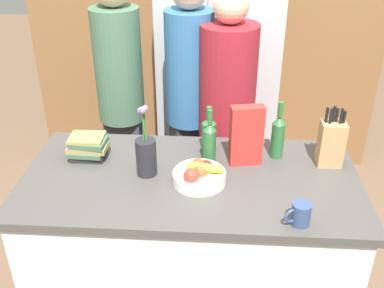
{
  "coord_description": "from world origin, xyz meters",
  "views": [
    {
      "loc": [
        0.12,
        -1.76,
        2.1
      ],
      "look_at": [
        0.0,
        0.1,
        1.05
      ],
      "focal_mm": 42.0,
      "sensor_mm": 36.0,
      "label": 1
    }
  ],
  "objects_px": {
    "fruit_bowl": "(199,174)",
    "person_at_sink": "(121,95)",
    "flower_vase": "(146,154)",
    "coffee_mug": "(300,214)",
    "person_in_blue": "(189,98)",
    "knife_block": "(331,143)",
    "bottle_oil": "(209,142)",
    "person_in_red_tee": "(227,113)",
    "bottle_wine": "(209,133)",
    "bottle_vinegar": "(278,136)",
    "book_stack": "(88,147)",
    "refrigerator": "(218,67)",
    "cereal_box": "(246,136)"
  },
  "relations": [
    {
      "from": "fruit_bowl",
      "to": "person_at_sink",
      "type": "bearing_deg",
      "value": 122.45
    },
    {
      "from": "fruit_bowl",
      "to": "flower_vase",
      "type": "height_order",
      "value": "flower_vase"
    },
    {
      "from": "flower_vase",
      "to": "coffee_mug",
      "type": "distance_m",
      "value": 0.75
    },
    {
      "from": "person_at_sink",
      "to": "person_in_blue",
      "type": "xyz_separation_m",
      "value": [
        0.43,
        -0.0,
        -0.01
      ]
    },
    {
      "from": "knife_block",
      "to": "bottle_oil",
      "type": "xyz_separation_m",
      "value": [
        -0.58,
        -0.02,
        -0.01
      ]
    },
    {
      "from": "person_in_blue",
      "to": "person_in_red_tee",
      "type": "distance_m",
      "value": 0.26
    },
    {
      "from": "coffee_mug",
      "to": "person_in_red_tee",
      "type": "relative_size",
      "value": 0.07
    },
    {
      "from": "person_in_blue",
      "to": "person_at_sink",
      "type": "bearing_deg",
      "value": 154.16
    },
    {
      "from": "bottle_oil",
      "to": "bottle_wine",
      "type": "xyz_separation_m",
      "value": [
        -0.01,
        0.13,
        -0.02
      ]
    },
    {
      "from": "coffee_mug",
      "to": "fruit_bowl",
      "type": "bearing_deg",
      "value": 146.56
    },
    {
      "from": "coffee_mug",
      "to": "bottle_vinegar",
      "type": "bearing_deg",
      "value": 94.44
    },
    {
      "from": "flower_vase",
      "to": "person_in_blue",
      "type": "relative_size",
      "value": 0.21
    },
    {
      "from": "knife_block",
      "to": "person_in_blue",
      "type": "height_order",
      "value": "person_in_blue"
    },
    {
      "from": "person_at_sink",
      "to": "bottle_oil",
      "type": "bearing_deg",
      "value": -50.3
    },
    {
      "from": "coffee_mug",
      "to": "person_in_blue",
      "type": "distance_m",
      "value": 1.23
    },
    {
      "from": "fruit_bowl",
      "to": "bottle_vinegar",
      "type": "bearing_deg",
      "value": 34.1
    },
    {
      "from": "knife_block",
      "to": "bottle_wine",
      "type": "relative_size",
      "value": 1.27
    },
    {
      "from": "book_stack",
      "to": "person_in_red_tee",
      "type": "distance_m",
      "value": 0.89
    },
    {
      "from": "bottle_vinegar",
      "to": "person_in_blue",
      "type": "xyz_separation_m",
      "value": [
        -0.48,
        0.59,
        -0.06
      ]
    },
    {
      "from": "bottle_wine",
      "to": "bottle_vinegar",
      "type": "bearing_deg",
      "value": -8.19
    },
    {
      "from": "book_stack",
      "to": "bottle_oil",
      "type": "bearing_deg",
      "value": 0.15
    },
    {
      "from": "refrigerator",
      "to": "cereal_box",
      "type": "distance_m",
      "value": 1.27
    },
    {
      "from": "bottle_oil",
      "to": "bottle_vinegar",
      "type": "relative_size",
      "value": 0.95
    },
    {
      "from": "person_in_blue",
      "to": "person_in_red_tee",
      "type": "relative_size",
      "value": 1.03
    },
    {
      "from": "person_in_blue",
      "to": "person_in_red_tee",
      "type": "xyz_separation_m",
      "value": [
        0.23,
        -0.12,
        -0.05
      ]
    },
    {
      "from": "refrigerator",
      "to": "book_stack",
      "type": "relative_size",
      "value": 10.03
    },
    {
      "from": "refrigerator",
      "to": "bottle_oil",
      "type": "height_order",
      "value": "refrigerator"
    },
    {
      "from": "cereal_box",
      "to": "bottle_oil",
      "type": "relative_size",
      "value": 1.08
    },
    {
      "from": "refrigerator",
      "to": "cereal_box",
      "type": "xyz_separation_m",
      "value": [
        0.15,
        -1.26,
        0.11
      ]
    },
    {
      "from": "refrigerator",
      "to": "bottle_wine",
      "type": "distance_m",
      "value": 1.13
    },
    {
      "from": "fruit_bowl",
      "to": "person_in_red_tee",
      "type": "relative_size",
      "value": 0.15
    },
    {
      "from": "fruit_bowl",
      "to": "person_in_red_tee",
      "type": "bearing_deg",
      "value": 80.06
    },
    {
      "from": "bottle_oil",
      "to": "coffee_mug",
      "type": "bearing_deg",
      "value": -50.28
    },
    {
      "from": "fruit_bowl",
      "to": "person_in_blue",
      "type": "height_order",
      "value": "person_in_blue"
    },
    {
      "from": "refrigerator",
      "to": "bottle_vinegar",
      "type": "height_order",
      "value": "refrigerator"
    },
    {
      "from": "coffee_mug",
      "to": "person_at_sink",
      "type": "relative_size",
      "value": 0.06
    },
    {
      "from": "knife_block",
      "to": "bottle_vinegar",
      "type": "bearing_deg",
      "value": 167.19
    },
    {
      "from": "refrigerator",
      "to": "bottle_oil",
      "type": "xyz_separation_m",
      "value": [
        -0.02,
        -1.26,
        0.07
      ]
    },
    {
      "from": "book_stack",
      "to": "bottle_wine",
      "type": "relative_size",
      "value": 0.81
    },
    {
      "from": "person_in_red_tee",
      "to": "book_stack",
      "type": "bearing_deg",
      "value": -155.08
    },
    {
      "from": "book_stack",
      "to": "flower_vase",
      "type": "bearing_deg",
      "value": -21.75
    },
    {
      "from": "person_at_sink",
      "to": "refrigerator",
      "type": "bearing_deg",
      "value": 43.32
    },
    {
      "from": "knife_block",
      "to": "person_at_sink",
      "type": "height_order",
      "value": "person_at_sink"
    },
    {
      "from": "coffee_mug",
      "to": "person_at_sink",
      "type": "xyz_separation_m",
      "value": [
        -0.95,
        1.12,
        0.01
      ]
    },
    {
      "from": "cereal_box",
      "to": "bottle_oil",
      "type": "xyz_separation_m",
      "value": [
        -0.18,
        0.0,
        -0.04
      ]
    },
    {
      "from": "bottle_vinegar",
      "to": "person_in_blue",
      "type": "relative_size",
      "value": 0.17
    },
    {
      "from": "knife_block",
      "to": "book_stack",
      "type": "relative_size",
      "value": 1.57
    },
    {
      "from": "flower_vase",
      "to": "fruit_bowl",
      "type": "bearing_deg",
      "value": -11.74
    },
    {
      "from": "flower_vase",
      "to": "person_at_sink",
      "type": "xyz_separation_m",
      "value": [
        -0.29,
        0.79,
        -0.05
      ]
    },
    {
      "from": "person_in_red_tee",
      "to": "cereal_box",
      "type": "bearing_deg",
      "value": -94.43
    }
  ]
}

